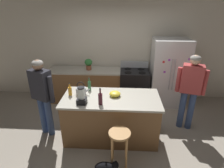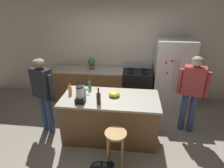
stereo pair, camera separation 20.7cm
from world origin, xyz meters
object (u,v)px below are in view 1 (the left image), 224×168
object	(u,v)px
bottle_soda	(70,91)
tea_kettle	(81,91)
mixing_bowl	(115,94)
cat	(107,167)
potted_plant	(89,64)
bottle_wine	(100,99)
stove_range	(134,86)
kitchen_island	(111,117)
refrigerator	(168,73)
bottle_olive_oil	(89,85)
person_by_island_left	(42,92)
blender_appliance	(82,97)
person_by_sink_right	(191,86)
bar_stool	(119,140)

from	to	relation	value
bottle_soda	tea_kettle	size ratio (longest dim) A/B	0.93
mixing_bowl	tea_kettle	xyz separation A→B (m)	(-0.67, 0.04, 0.03)
cat	potted_plant	xyz separation A→B (m)	(-0.68, 2.48, 0.98)
potted_plant	bottle_wine	xyz separation A→B (m)	(0.53, -1.82, -0.06)
stove_range	kitchen_island	bearing A→B (deg)	-109.20
kitchen_island	mixing_bowl	world-z (taller)	mixing_bowl
refrigerator	bottle_olive_oil	size ratio (longest dim) A/B	6.41
mixing_bowl	bottle_soda	bearing A→B (deg)	-179.52
person_by_island_left	blender_appliance	distance (m)	0.89
tea_kettle	person_by_sink_right	bearing A→B (deg)	7.87
bottle_wine	bottle_soda	distance (m)	0.71
blender_appliance	mixing_bowl	world-z (taller)	blender_appliance
refrigerator	bar_stool	world-z (taller)	refrigerator
kitchen_island	bar_stool	xyz separation A→B (m)	(0.18, -0.74, 0.07)
stove_range	bottle_olive_oil	xyz separation A→B (m)	(-1.00, -1.22, 0.55)
person_by_island_left	mixing_bowl	world-z (taller)	person_by_island_left
refrigerator	person_by_island_left	bearing A→B (deg)	-151.91
bottle_olive_oil	mixing_bowl	xyz separation A→B (m)	(0.54, -0.25, -0.05)
refrigerator	tea_kettle	size ratio (longest dim) A/B	6.42
person_by_island_left	tea_kettle	distance (m)	0.76
refrigerator	cat	world-z (taller)	refrigerator
blender_appliance	tea_kettle	bearing A→B (deg)	103.68
kitchen_island	bottle_wine	world-z (taller)	bottle_wine
refrigerator	bottle_olive_oil	xyz separation A→B (m)	(-1.88, -1.19, 0.13)
refrigerator	potted_plant	size ratio (longest dim) A/B	5.89
kitchen_island	person_by_island_left	world-z (taller)	person_by_island_left
bar_stool	potted_plant	world-z (taller)	potted_plant
kitchen_island	mixing_bowl	xyz separation A→B (m)	(0.07, 0.06, 0.50)
refrigerator	person_by_island_left	size ratio (longest dim) A/B	1.08
person_by_sink_right	bottle_soda	world-z (taller)	person_by_sink_right
cat	bottle_olive_oil	distance (m)	1.60
mixing_bowl	kitchen_island	bearing A→B (deg)	-139.66
bar_stool	mixing_bowl	size ratio (longest dim) A/B	3.10
tea_kettle	blender_appliance	bearing A→B (deg)	-76.32
refrigerator	cat	xyz separation A→B (m)	(-1.42, -2.43, -0.78)
bottle_olive_oil	mixing_bowl	world-z (taller)	bottle_olive_oil
person_by_sink_right	bar_stool	xyz separation A→B (m)	(-1.42, -1.14, -0.48)
potted_plant	bottle_olive_oil	size ratio (longest dim) A/B	1.09
cat	tea_kettle	bearing A→B (deg)	119.34
cat	potted_plant	bearing A→B (deg)	105.38
cat	tea_kettle	world-z (taller)	tea_kettle
person_by_island_left	potted_plant	size ratio (longest dim) A/B	5.43
bottle_wine	tea_kettle	bearing A→B (deg)	139.04
person_by_sink_right	tea_kettle	size ratio (longest dim) A/B	6.04
bottle_olive_oil	bar_stool	bearing A→B (deg)	-58.04
mixing_bowl	person_by_sink_right	bearing A→B (deg)	12.64
tea_kettle	kitchen_island	bearing A→B (deg)	-9.51
stove_range	blender_appliance	size ratio (longest dim) A/B	3.37
person_by_island_left	stove_range	bearing A→B (deg)	38.47
person_by_island_left	cat	bearing A→B (deg)	-35.61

